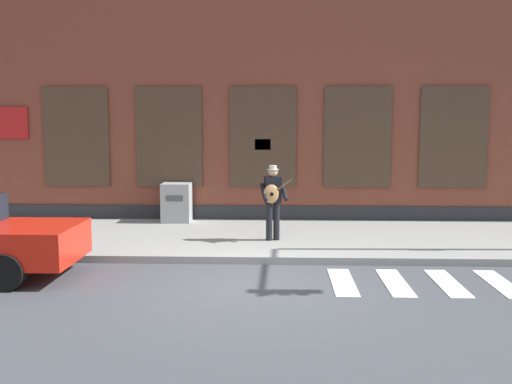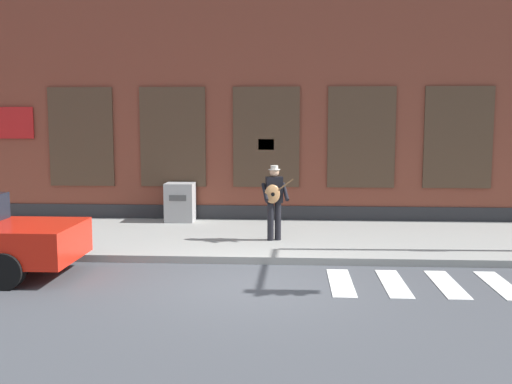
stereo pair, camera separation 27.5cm
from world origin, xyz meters
name	(u,v)px [view 2 (the right image)]	position (x,y,z in m)	size (l,w,h in m)	color
ground_plane	(251,285)	(0.00, 0.00, 0.00)	(160.00, 160.00, 0.00)	#424449
sidewalk	(262,238)	(0.00, 3.90, 0.08)	(28.00, 4.71, 0.15)	gray
building_backdrop	(269,112)	(0.00, 8.25, 3.22)	(28.00, 4.06, 6.44)	brown
crosswalk	(473,285)	(4.02, 0.24, 0.01)	(5.20, 1.90, 0.01)	silver
busker	(274,198)	(0.31, 3.30, 1.16)	(0.77, 0.63, 1.77)	black
utility_box	(180,202)	(-2.38, 5.80, 0.69)	(0.79, 0.70, 1.07)	#9E9E9E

